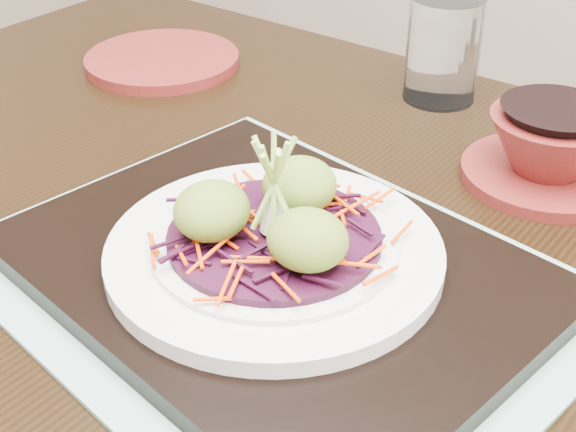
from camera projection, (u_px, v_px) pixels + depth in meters
The scene contains 11 objects.
dining_table at pixel (294, 348), 0.66m from camera, with size 1.29×0.96×0.74m.
placemat at pixel (275, 280), 0.58m from camera, with size 0.42×0.33×0.00m, color #88B09B.
serving_tray at pixel (275, 269), 0.57m from camera, with size 0.36×0.27×0.02m, color black.
white_plate at pixel (274, 251), 0.56m from camera, with size 0.24×0.24×0.02m.
cabbage_bed at pixel (274, 237), 0.55m from camera, with size 0.15×0.15×0.01m, color black.
carrot_julienne at pixel (274, 228), 0.55m from camera, with size 0.18×0.18×0.01m, color #E83E04, non-canonical shape.
guacamole_scoops at pixel (274, 211), 0.54m from camera, with size 0.13×0.11×0.04m.
scallion_garnish at pixel (274, 188), 0.53m from camera, with size 0.05×0.05×0.08m, color #99C34E, non-canonical shape.
terracotta_side_plate at pixel (162, 60), 0.91m from camera, with size 0.18×0.18×0.01m, color #5C1816.
water_glass at pixel (443, 49), 0.81m from camera, with size 0.07×0.07×0.11m, color white.
terracotta_bowl_set at pixel (549, 152), 0.69m from camera, with size 0.18×0.18×0.06m.
Camera 1 is at (0.16, -0.36, 1.09)m, focal length 50.00 mm.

